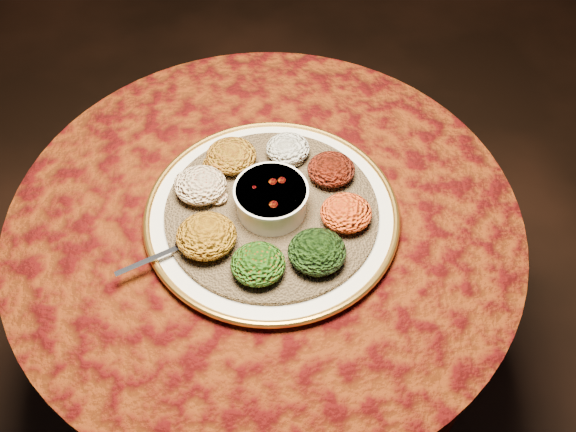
{
  "coord_description": "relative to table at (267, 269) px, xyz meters",
  "views": [
    {
      "loc": [
        0.01,
        -0.72,
        1.68
      ],
      "look_at": [
        0.04,
        -0.02,
        0.76
      ],
      "focal_mm": 40.0,
      "sensor_mm": 36.0,
      "label": 1
    }
  ],
  "objects": [
    {
      "name": "portion_timatim",
      "position": [
        -0.11,
        0.04,
        0.23
      ],
      "size": [
        0.1,
        0.09,
        0.05
      ],
      "primitive_type": "ellipsoid",
      "color": "maroon",
      "rests_on": "injera"
    },
    {
      "name": "table",
      "position": [
        0.0,
        0.0,
        0.0
      ],
      "size": [
        0.96,
        0.96,
        0.73
      ],
      "color": "black",
      "rests_on": "ground"
    },
    {
      "name": "portion_ayib",
      "position": [
        0.05,
        0.13,
        0.23
      ],
      "size": [
        0.08,
        0.08,
        0.04
      ],
      "primitive_type": "ellipsoid",
      "color": "silver",
      "rests_on": "injera"
    },
    {
      "name": "spoon",
      "position": [
        -0.14,
        -0.08,
        0.21
      ],
      "size": [
        0.14,
        0.08,
        0.01
      ],
      "rotation": [
        0.0,
        0.0,
        -2.69
      ],
      "color": "silver",
      "rests_on": "injera"
    },
    {
      "name": "portion_tikil",
      "position": [
        0.15,
        -0.04,
        0.23
      ],
      "size": [
        0.09,
        0.09,
        0.04
      ],
      "primitive_type": "ellipsoid",
      "color": "#C97110",
      "rests_on": "injera"
    },
    {
      "name": "portion_gomen",
      "position": [
        0.09,
        -0.12,
        0.23
      ],
      "size": [
        0.1,
        0.09,
        0.05
      ],
      "primitive_type": "ellipsoid",
      "color": "black",
      "rests_on": "injera"
    },
    {
      "name": "portion_kik",
      "position": [
        -0.1,
        -0.08,
        0.23
      ],
      "size": [
        0.11,
        0.1,
        0.05
      ],
      "primitive_type": "ellipsoid",
      "color": "#9E640D",
      "rests_on": "injera"
    },
    {
      "name": "stew_bowl",
      "position": [
        0.01,
        -0.0,
        0.24
      ],
      "size": [
        0.13,
        0.13,
        0.06
      ],
      "color": "white",
      "rests_on": "injera"
    },
    {
      "name": "injera",
      "position": [
        0.01,
        -0.0,
        0.2
      ],
      "size": [
        0.46,
        0.46,
        0.01
      ],
      "primitive_type": "cylinder",
      "rotation": [
        0.0,
        0.0,
        0.19
      ],
      "color": "olive",
      "rests_on": "platter"
    },
    {
      "name": "portion_mixveg",
      "position": [
        -0.01,
        -0.14,
        0.23
      ],
      "size": [
        0.09,
        0.09,
        0.04
      ],
      "primitive_type": "ellipsoid",
      "color": "#B0380B",
      "rests_on": "injera"
    },
    {
      "name": "portion_shiro",
      "position": [
        -0.06,
        0.11,
        0.23
      ],
      "size": [
        0.1,
        0.09,
        0.05
      ],
      "primitive_type": "ellipsoid",
      "color": "#906211",
      "rests_on": "injera"
    },
    {
      "name": "portion_kitfo",
      "position": [
        0.13,
        0.07,
        0.23
      ],
      "size": [
        0.09,
        0.09,
        0.04
      ],
      "primitive_type": "ellipsoid",
      "color": "black",
      "rests_on": "injera"
    },
    {
      "name": "platter",
      "position": [
        0.01,
        -0.0,
        0.19
      ],
      "size": [
        0.55,
        0.55,
        0.02
      ],
      "rotation": [
        0.0,
        0.0,
        -0.27
      ],
      "color": "silver",
      "rests_on": "table"
    }
  ]
}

